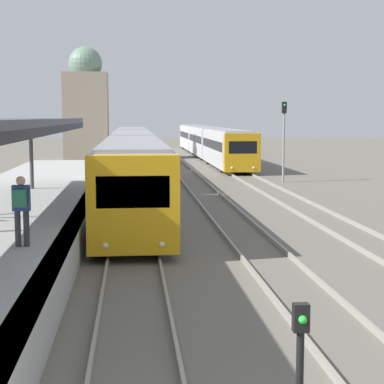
{
  "coord_description": "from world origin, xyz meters",
  "views": [
    {
      "loc": [
        -0.01,
        -5.95,
        4.05
      ],
      "look_at": [
        1.88,
        14.33,
        1.66
      ],
      "focal_mm": 60.0,
      "sensor_mm": 36.0,
      "label": 1
    }
  ],
  "objects": [
    {
      "name": "train_near",
      "position": [
        0.0,
        33.63,
        1.74
      ],
      "size": [
        2.58,
        44.54,
        3.13
      ],
      "color": "gold",
      "rests_on": "ground_plane"
    },
    {
      "name": "train_far",
      "position": [
        7.54,
        57.92,
        1.7
      ],
      "size": [
        2.52,
        41.12,
        3.05
      ],
      "color": "gold",
      "rests_on": "ground_plane"
    },
    {
      "name": "distant_domed_building",
      "position": [
        -4.35,
        56.7,
        5.04
      ],
      "size": [
        4.15,
        4.15,
        10.69
      ],
      "color": "gray",
      "rests_on": "ground_plane"
    },
    {
      "name": "person_on_platform",
      "position": [
        -2.61,
        9.19,
        2.0
      ],
      "size": [
        0.4,
        0.4,
        1.66
      ],
      "color": "#2D2D33",
      "rests_on": "station_platform"
    },
    {
      "name": "signal_mast_far",
      "position": [
        9.35,
        33.13,
        3.13
      ],
      "size": [
        0.28,
        0.29,
        4.98
      ],
      "color": "gray",
      "rests_on": "ground_plane"
    },
    {
      "name": "signal_post_near",
      "position": [
        2.07,
        1.65,
        1.08
      ],
      "size": [
        0.2,
        0.22,
        1.73
      ],
      "color": "black",
      "rests_on": "ground_plane"
    }
  ]
}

